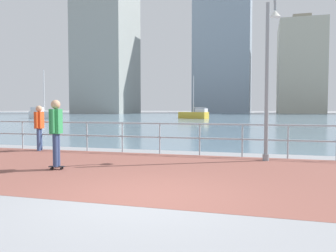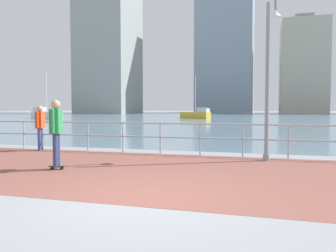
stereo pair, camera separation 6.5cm
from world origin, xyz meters
name	(u,v)px [view 1 (the left image)]	position (x,y,z in m)	size (l,w,h in m)	color
ground	(247,120)	(0.00, 40.00, 0.00)	(220.00, 220.00, 0.00)	gray
brick_paving	(178,172)	(0.00, 2.52, 0.00)	(28.00, 6.15, 0.01)	brown
harbor_water	(250,117)	(0.00, 50.59, 0.00)	(180.00, 88.00, 0.00)	slate
waterfront_railing	(200,133)	(0.00, 5.59, 0.75)	(25.25, 0.06, 1.09)	#9EADB7
lamppost	(269,64)	(2.20, 5.14, 2.93)	(0.49, 0.78, 5.29)	gray
skateboarder	(56,128)	(-3.10, 1.99, 1.09)	(0.41, 0.56, 1.80)	black
bystander	(39,124)	(-5.98, 5.24, 0.99)	(0.30, 0.56, 1.68)	#384C7A
sailboat_yellow	(44,114)	(-28.02, 36.34, 0.66)	(5.17, 2.79, 6.94)	white
sailboat_white	(194,114)	(-7.53, 42.92, 0.59)	(4.61, 2.78, 6.19)	gold
tower_concrete	(300,68)	(11.72, 95.55, 12.39)	(11.67, 17.19, 26.45)	#B2AD99
tower_steel	(223,54)	(-9.66, 98.19, 17.49)	(16.07, 15.65, 36.65)	#8493A3
tower_beige	(106,31)	(-38.82, 79.44, 22.05)	(13.77, 15.45, 45.78)	#939993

